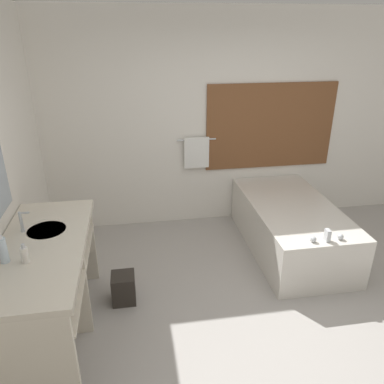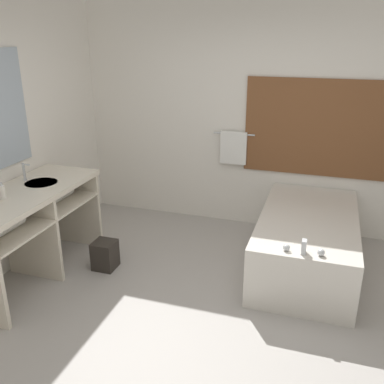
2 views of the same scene
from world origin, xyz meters
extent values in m
plane|color=#A8A39E|center=(0.00, 0.00, 0.00)|extent=(16.00, 16.00, 0.00)
cube|color=white|center=(0.00, 2.23, 1.35)|extent=(7.40, 0.06, 2.70)
cube|color=brown|center=(0.68, 2.19, 1.27)|extent=(1.70, 0.02, 1.10)
cylinder|color=silver|center=(-0.30, 2.16, 1.15)|extent=(0.50, 0.02, 0.02)
cube|color=white|center=(-0.30, 2.15, 0.98)|extent=(0.32, 0.04, 0.40)
cube|color=beige|center=(-1.86, 0.28, 0.89)|extent=(0.67, 1.58, 0.05)
cube|color=beige|center=(-1.86, 0.28, 0.65)|extent=(0.64, 1.50, 0.02)
cylinder|color=white|center=(-1.86, 0.52, 0.85)|extent=(0.31, 0.31, 0.12)
cube|color=beige|center=(-1.86, 0.28, 0.43)|extent=(0.62, 0.04, 0.86)
cube|color=beige|center=(-1.86, 1.05, 0.43)|extent=(0.62, 0.04, 0.86)
cylinder|color=white|center=(-1.81, -0.11, 0.73)|extent=(0.13, 0.43, 0.13)
cylinder|color=white|center=(-1.81, 0.67, 0.73)|extent=(0.13, 0.43, 0.13)
cylinder|color=silver|center=(-2.04, 0.52, 0.92)|extent=(0.04, 0.04, 0.02)
cylinder|color=silver|center=(-2.04, 0.52, 1.01)|extent=(0.02, 0.02, 0.16)
cube|color=silver|center=(-2.00, 0.52, 1.08)|extent=(0.07, 0.01, 0.01)
cube|color=silver|center=(0.68, 1.29, 0.29)|extent=(0.94, 1.80, 0.57)
ellipsoid|color=white|center=(0.68, 1.29, 0.42)|extent=(0.68, 1.30, 0.30)
cube|color=silver|center=(0.68, 0.49, 0.63)|extent=(0.04, 0.07, 0.12)
sphere|color=silver|center=(0.54, 0.49, 0.60)|extent=(0.06, 0.06, 0.06)
sphere|color=silver|center=(0.82, 0.49, 0.60)|extent=(0.06, 0.06, 0.06)
cylinder|color=white|center=(-1.91, 0.05, 0.97)|extent=(0.05, 0.05, 0.12)
cylinder|color=silver|center=(-1.91, 0.05, 1.05)|extent=(0.02, 0.02, 0.03)
cube|color=#2D2823|center=(-1.28, 0.63, 0.15)|extent=(0.22, 0.22, 0.30)
camera|label=1|loc=(-1.10, -2.36, 2.46)|focal=35.00mm
camera|label=2|loc=(0.77, -2.79, 2.30)|focal=40.00mm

